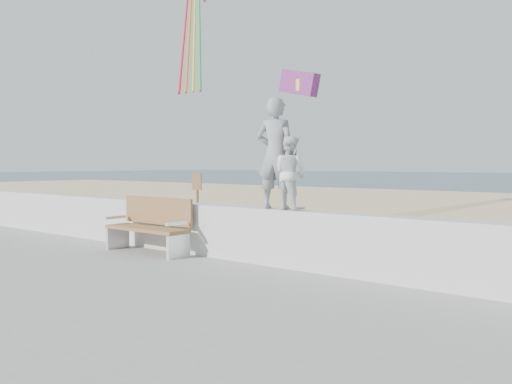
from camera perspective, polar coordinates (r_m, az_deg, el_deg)
ground at (r=7.66m, az=-9.88°, el=-10.64°), size 220.00×220.00×0.00m
sand at (r=15.07m, az=16.97°, el=-3.84°), size 90.00×40.00×0.08m
seawall at (r=8.96m, az=-0.19°, el=-4.51°), size 30.00×0.35×0.90m
adult at (r=8.61m, az=2.08°, el=4.08°), size 0.74×0.58×1.77m
child at (r=8.45m, az=3.60°, el=2.00°), size 0.61×0.51×1.15m
bench at (r=10.10m, az=-11.05°, el=-3.38°), size 1.80×0.57×1.00m
parafoil_kite at (r=10.52m, az=4.70°, el=11.33°), size 0.86×0.26×0.58m
big_kite at (r=18.18m, az=-6.51°, el=17.76°), size 4.04×3.64×5.07m
sign at (r=14.13m, az=-6.21°, el=-0.49°), size 0.32×0.07×1.46m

